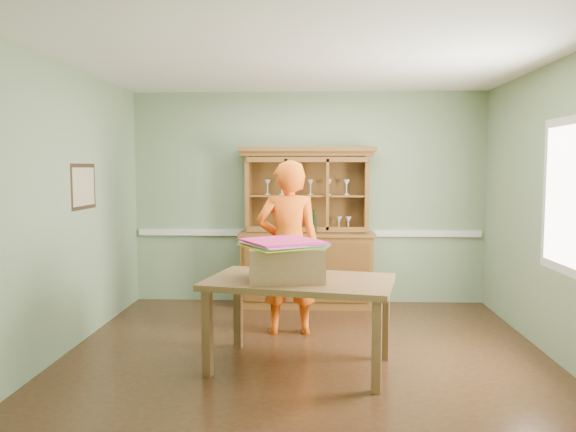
{
  "coord_description": "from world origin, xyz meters",
  "views": [
    {
      "loc": [
        0.07,
        -5.22,
        1.74
      ],
      "look_at": [
        -0.19,
        0.4,
        1.25
      ],
      "focal_mm": 35.0,
      "sensor_mm": 36.0,
      "label": 1
    }
  ],
  "objects_px": {
    "cardboard_box": "(286,263)",
    "person": "(288,248)",
    "china_hutch": "(307,250)",
    "dining_table": "(300,289)"
  },
  "relations": [
    {
      "from": "cardboard_box",
      "to": "person",
      "type": "bearing_deg",
      "value": 91.69
    },
    {
      "from": "person",
      "to": "china_hutch",
      "type": "bearing_deg",
      "value": -102.4
    },
    {
      "from": "china_hutch",
      "to": "person",
      "type": "xyz_separation_m",
      "value": [
        -0.18,
        -1.2,
        0.2
      ]
    },
    {
      "from": "china_hutch",
      "to": "cardboard_box",
      "type": "xyz_separation_m",
      "value": [
        -0.14,
        -2.27,
        0.23
      ]
    },
    {
      "from": "cardboard_box",
      "to": "dining_table",
      "type": "bearing_deg",
      "value": 21.22
    },
    {
      "from": "china_hutch",
      "to": "cardboard_box",
      "type": "bearing_deg",
      "value": -93.62
    },
    {
      "from": "china_hutch",
      "to": "person",
      "type": "distance_m",
      "value": 1.23
    },
    {
      "from": "china_hutch",
      "to": "dining_table",
      "type": "height_order",
      "value": "china_hutch"
    },
    {
      "from": "cardboard_box",
      "to": "person",
      "type": "distance_m",
      "value": 1.07
    },
    {
      "from": "china_hutch",
      "to": "dining_table",
      "type": "distance_m",
      "value": 2.23
    }
  ]
}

